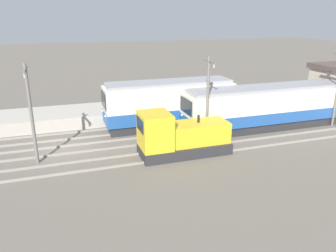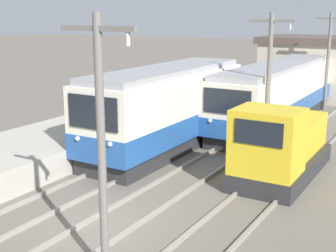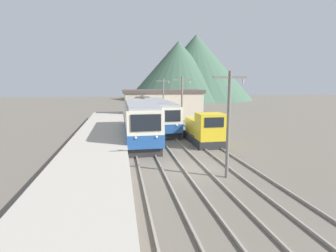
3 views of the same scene
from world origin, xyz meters
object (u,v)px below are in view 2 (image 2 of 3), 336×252
(catenary_mast_mid, at_px, (269,79))
(commuter_train_center, at_px, (278,96))
(catenary_mast_near, at_px, (101,139))
(shunting_locomotive, at_px, (281,147))
(commuter_train_left, at_px, (167,112))
(catenary_mast_far, at_px, (328,58))

(catenary_mast_mid, bearing_deg, commuter_train_center, 103.62)
(commuter_train_center, distance_m, catenary_mast_near, 17.97)
(commuter_train_center, bearing_deg, shunting_locomotive, -71.25)
(catenary_mast_mid, bearing_deg, catenary_mast_near, -90.00)
(commuter_train_left, height_order, catenary_mast_near, catenary_mast_near)
(catenary_mast_mid, xyz_separation_m, catenary_mast_far, (0.00, 11.59, 0.00))
(commuter_train_center, bearing_deg, catenary_mast_far, 74.30)
(catenary_mast_far, bearing_deg, shunting_locomotive, -84.01)
(commuter_train_center, relative_size, catenary_mast_far, 2.35)
(catenary_mast_mid, distance_m, catenary_mast_far, 11.59)
(catenary_mast_near, relative_size, catenary_mast_mid, 1.00)
(commuter_train_left, xyz_separation_m, shunting_locomotive, (5.80, -1.21, -0.56))
(shunting_locomotive, xyz_separation_m, catenary_mast_near, (-1.49, -8.98, 2.22))
(commuter_train_left, bearing_deg, catenary_mast_far, 71.65)
(shunting_locomotive, bearing_deg, commuter_train_left, 168.18)
(catenary_mast_near, bearing_deg, shunting_locomotive, 80.57)
(shunting_locomotive, relative_size, catenary_mast_far, 0.97)
(shunting_locomotive, height_order, catenary_mast_far, catenary_mast_far)
(catenary_mast_mid, bearing_deg, catenary_mast_far, 90.00)
(catenary_mast_mid, relative_size, catenary_mast_far, 1.00)
(commuter_train_left, distance_m, commuter_train_center, 8.12)
(commuter_train_left, relative_size, catenary_mast_far, 1.73)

